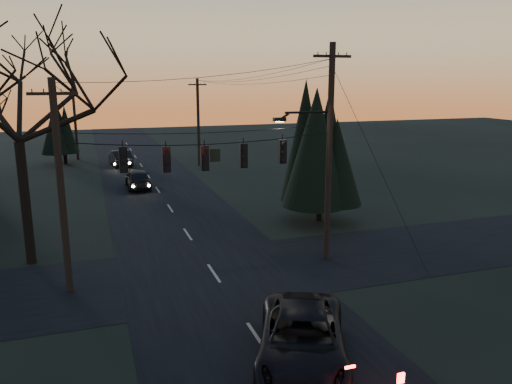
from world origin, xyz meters
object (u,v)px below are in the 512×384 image
object	(u,v)px
utility_pole_far_l	(78,159)
sedan_oncoming_b	(120,158)
evergreen_right	(321,150)
sedan_oncoming_a	(138,179)
utility_pole_left	(70,292)
suv_near	(302,339)
bare_tree_left	(14,89)
utility_pole_far_r	(199,166)
utility_pole_right	(326,259)

from	to	relation	value
utility_pole_far_l	sedan_oncoming_b	bearing A→B (deg)	-54.66
utility_pole_far_l	evergreen_right	size ratio (longest dim) A/B	1.08
sedan_oncoming_b	evergreen_right	bearing A→B (deg)	106.17
evergreen_right	sedan_oncoming_a	size ratio (longest dim) A/B	1.67
utility_pole_left	evergreen_right	distance (m)	16.05
utility_pole_left	suv_near	world-z (taller)	utility_pole_left
suv_near	utility_pole_far_l	bearing A→B (deg)	122.34
suv_near	sedan_oncoming_a	bearing A→B (deg)	118.05
utility_pole_left	bare_tree_left	xyz separation A→B (m)	(-1.78, 4.02, 7.99)
sedan_oncoming_a	suv_near	bearing A→B (deg)	94.67
utility_pole_far_r	bare_tree_left	world-z (taller)	bare_tree_left
utility_pole_far_r	evergreen_right	distance (m)	22.34
sedan_oncoming_b	utility_pole_far_l	bearing A→B (deg)	-61.27
utility_pole_left	sedan_oncoming_a	size ratio (longest dim) A/B	1.91
utility_pole_far_l	suv_near	world-z (taller)	utility_pole_far_l
utility_pole_left	suv_near	size ratio (longest dim) A/B	1.50
utility_pole_right	utility_pole_far_r	world-z (taller)	utility_pole_right
suv_near	sedan_oncoming_a	distance (m)	27.08
utility_pole_far_r	evergreen_right	xyz separation A→B (m)	(2.64, -21.76, 4.31)
evergreen_right	sedan_oncoming_b	world-z (taller)	evergreen_right
bare_tree_left	evergreen_right	world-z (taller)	bare_tree_left
utility_pole_right	sedan_oncoming_b	xyz separation A→B (m)	(-7.46, 30.30, 0.78)
sedan_oncoming_b	utility_pole_right	bearing A→B (deg)	97.22
utility_pole_right	utility_pole_far_r	xyz separation A→B (m)	(0.00, 28.00, 0.00)
utility_pole_left	utility_pole_far_r	bearing A→B (deg)	67.67
evergreen_right	suv_near	bearing A→B (deg)	-117.60
utility_pole_right	utility_pole_left	xyz separation A→B (m)	(-11.50, 0.00, 0.00)
suv_near	sedan_oncoming_b	distance (m)	38.20
utility_pole_left	bare_tree_left	bearing A→B (deg)	113.92
utility_pole_right	utility_pole_left	size ratio (longest dim) A/B	1.18
bare_tree_left	sedan_oncoming_a	xyz separation A→B (m)	(6.44, 15.18, -7.23)
suv_near	utility_pole_right	bearing A→B (deg)	82.43
utility_pole_right	utility_pole_far_l	size ratio (longest dim) A/B	1.25
utility_pole_far_r	sedan_oncoming_b	size ratio (longest dim) A/B	1.79
utility_pole_far_r	suv_near	xyz separation A→B (m)	(-4.70, -35.80, 0.79)
evergreen_right	bare_tree_left	bearing A→B (deg)	-172.05
utility_pole_left	bare_tree_left	size ratio (longest dim) A/B	0.74
bare_tree_left	evergreen_right	xyz separation A→B (m)	(15.92, 2.22, -3.68)
evergreen_right	sedan_oncoming_b	xyz separation A→B (m)	(-10.10, 24.05, -3.53)
suv_near	sedan_oncoming_b	world-z (taller)	suv_near
bare_tree_left	utility_pole_far_r	bearing A→B (deg)	61.02
bare_tree_left	evergreen_right	bearing A→B (deg)	7.95
bare_tree_left	suv_near	distance (m)	16.29
utility_pole_far_l	bare_tree_left	bearing A→B (deg)	-93.19
sedan_oncoming_a	bare_tree_left	bearing A→B (deg)	67.15
sedan_oncoming_b	utility_pole_far_r	bearing A→B (deg)	156.26
sedan_oncoming_b	utility_pole_left	bearing A→B (deg)	75.79
evergreen_right	sedan_oncoming_a	distance (m)	16.45
utility_pole_far_l	utility_pole_left	bearing A→B (deg)	-90.00
utility_pole_far_l	sedan_oncoming_b	xyz separation A→B (m)	(4.04, -5.70, 0.78)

